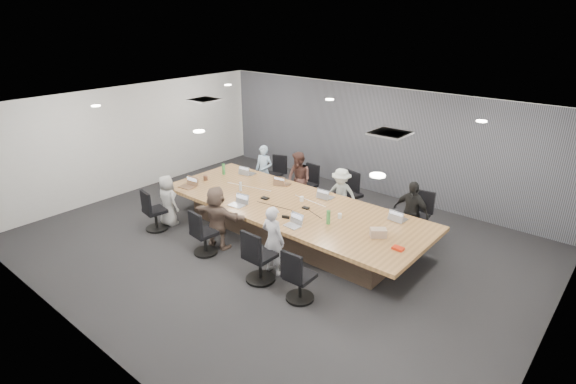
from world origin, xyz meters
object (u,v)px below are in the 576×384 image
Objects in this scene: laptop_4 at (187,187)px; laptop_0 at (249,173)px; person_4 at (168,201)px; stapler at (286,217)px; snack_packet at (398,248)px; person_6 at (273,240)px; laptop_5 at (237,205)px; chair_3 at (417,220)px; chair_2 at (349,198)px; laptop_2 at (327,197)px; chair_6 at (260,260)px; person_2 at (341,195)px; bottle_green_right at (328,217)px; chair_7 at (300,280)px; person_3 at (411,213)px; person_0 at (264,171)px; chair_1 at (307,188)px; chair_4 at (155,214)px; canvas_bag at (378,233)px; bottle_green_left at (224,169)px; person_5 at (217,218)px; mug_brown at (205,178)px; laptop_3 at (399,219)px; chair_0 at (273,178)px; laptop_6 at (292,226)px; chair_5 at (205,236)px; bottle_clear at (241,186)px; conference_table at (291,219)px; laptop_1 at (284,184)px.

laptop_0 is at bearing 68.47° from laptop_4.
person_4 is 0.57m from laptop_4.
snack_packet is (2.29, 0.29, -0.01)m from stapler.
laptop_5 is at bearing -21.42° from person_6.
chair_3 is 5.11× the size of stapler.
chair_2 reaches higher than laptop_2.
person_2 is at bearing 96.16° from chair_6.
bottle_green_right is (3.63, 1.08, 0.29)m from person_4.
person_3 is (0.48, 3.05, 0.31)m from chair_7.
person_0 is at bearing 153.06° from bottle_green_right.
chair_1 is at bearing -7.56° from chair_3.
chair_2 reaches higher than chair_4.
chair_3 is 2.73× the size of canvas_bag.
chair_1 is 2.62× the size of bottle_green_left.
laptop_0 is at bearing -72.44° from person_5.
person_2 is at bearing 28.30° from mug_brown.
person_0 reaches higher than bottle_green_right.
canvas_bag is (4.18, -1.47, 0.15)m from person_0.
person_4 reaches higher than laptop_3.
laptop_3 is at bearing 174.25° from laptop_0.
person_3 is 4.18× the size of laptop_5.
chair_0 is at bearing 75.78° from mug_brown.
chair_6 reaches higher than snack_packet.
bottle_green_left is at bearing 164.17° from laptop_6.
person_2 reaches higher than chair_5.
person_0 is at bearing 65.10° from bottle_green_left.
chair_5 is 3.65× the size of bottle_clear.
bottle_green_right is at bearing 56.93° from chair_3.
chair_2 is 1.15× the size of chair_7.
bottle_green_left is at bearing 155.48° from bottle_clear.
chair_2 is at bearing -24.52° from laptop_3.
conference_table is 38.68× the size of stapler.
snack_packet is at bearing 149.89° from laptop_2.
person_3 reaches higher than bottle_green_left.
mug_brown is at bearing 173.77° from laptop_6.
chair_2 is at bearing -154.15° from laptop_1.
bottle_clear is (-1.74, -1.49, 0.22)m from person_2.
laptop_2 is 2.89m from bottle_green_left.
laptop_6 is 3.39m from bottle_green_left.
stapler is (1.19, 0.20, 0.02)m from laptop_5.
chair_1 is 2.63× the size of bottle_green_right.
laptop_1 is 3.69m from snack_packet.
canvas_bag reaches higher than chair_6.
chair_3 is 2.60× the size of laptop_6.
chair_0 is 3.61m from chair_5.
canvas_bag is (4.18, -1.82, 0.44)m from chair_0.
person_3 reaches higher than chair_5.
stapler is at bearing 30.60° from chair_4.
laptop_5 is (-2.91, -1.60, 0.00)m from laptop_3.
person_0 is (-3.64, 3.05, 0.29)m from chair_7.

